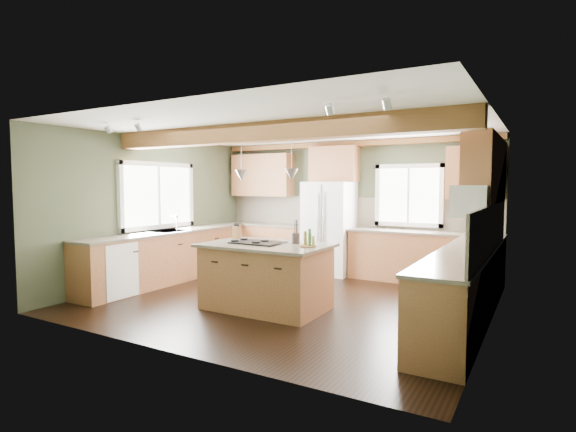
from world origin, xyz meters
The scene contains 37 objects.
floor centered at (0.00, 0.00, 0.00)m, with size 5.60×5.60×0.00m, color black.
ceiling centered at (0.00, 0.00, 2.60)m, with size 5.60×5.60×0.00m, color silver.
wall_back centered at (0.00, 2.50, 1.30)m, with size 5.60×5.60×0.00m, color #434C36.
wall_left centered at (-2.80, 0.00, 1.30)m, with size 5.00×5.00×0.00m, color #434C36.
wall_right centered at (2.80, 0.00, 1.30)m, with size 5.00×5.00×0.00m, color #434C36.
ceiling_beam centered at (0.00, -0.60, 2.47)m, with size 5.55×0.26×0.26m, color brown.
soffit_trim centered at (0.00, 2.40, 2.54)m, with size 5.55×0.20×0.10m, color brown.
backsplash_back centered at (0.00, 2.48, 1.21)m, with size 5.58×0.03×0.58m, color brown.
backsplash_right centered at (2.78, 0.05, 1.21)m, with size 0.03×3.70×0.58m, color brown.
base_cab_back_left centered at (-1.79, 2.20, 0.44)m, with size 2.02×0.60×0.88m, color brown.
counter_back_left centered at (-1.79, 2.20, 0.90)m, with size 2.06×0.64×0.04m, color #4B4237.
base_cab_back_right centered at (1.49, 2.20, 0.44)m, with size 2.62×0.60×0.88m, color brown.
counter_back_right centered at (1.49, 2.20, 0.90)m, with size 2.66×0.64×0.04m, color #4B4237.
base_cab_left centered at (-2.50, 0.05, 0.44)m, with size 0.60×3.70×0.88m, color brown.
counter_left centered at (-2.50, 0.05, 0.90)m, with size 0.64×3.74×0.04m, color #4B4237.
base_cab_right centered at (2.50, 0.05, 0.44)m, with size 0.60×3.70×0.88m, color brown.
counter_right centered at (2.50, 0.05, 0.90)m, with size 0.64×3.74×0.04m, color #4B4237.
upper_cab_back_left centered at (-1.99, 2.33, 1.95)m, with size 1.40×0.35×0.90m, color brown.
upper_cab_over_fridge centered at (-0.30, 2.33, 2.15)m, with size 0.96×0.35×0.70m, color brown.
upper_cab_right centered at (2.62, 0.90, 1.95)m, with size 0.35×2.20×0.90m, color brown.
upper_cab_back_corner centered at (2.30, 2.33, 1.95)m, with size 0.90×0.35×0.90m, color brown.
window_left centered at (-2.78, 0.05, 1.55)m, with size 0.04×1.60×1.05m, color white.
window_back centered at (1.15, 2.48, 1.55)m, with size 1.10×0.04×1.00m, color white.
sink centered at (-2.50, 0.05, 0.91)m, with size 0.50×0.65×0.03m, color #262628.
faucet centered at (-2.32, 0.05, 1.05)m, with size 0.02×0.02×0.28m, color #B2B2B7.
dishwasher centered at (-2.49, -1.25, 0.43)m, with size 0.60×0.60×0.84m, color white.
oven centered at (2.49, -1.25, 0.43)m, with size 0.60×0.72×0.84m, color white.
microwave centered at (2.58, -0.05, 1.55)m, with size 0.40×0.70×0.38m, color white.
pendant_left centered at (-0.43, -0.60, 1.88)m, with size 0.18×0.18×0.16m, color #B2B2B7.
pendant_right centered at (0.39, -0.60, 1.88)m, with size 0.18×0.18×0.16m, color #B2B2B7.
refrigerator centered at (-0.30, 2.12, 0.90)m, with size 0.90×0.74×1.80m, color white.
island centered at (-0.02, -0.60, 0.44)m, with size 1.64×1.00×0.88m, color brown.
island_top centered at (-0.02, -0.60, 0.90)m, with size 1.75×1.11×0.04m, color #4B4237.
cooktop centered at (-0.16, -0.60, 0.93)m, with size 0.71×0.47×0.02m, color black.
knife_block centered at (-0.74, -0.31, 1.01)m, with size 0.11×0.09×0.19m, color brown.
utensil_crock centered at (0.33, -0.37, 1.00)m, with size 0.11×0.11×0.15m, color #3D3731.
bottle_tray centered at (0.61, -0.55, 1.03)m, with size 0.25×0.25×0.23m, color brown, non-canonical shape.
Camera 1 is at (3.35, -5.85, 1.75)m, focal length 28.00 mm.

